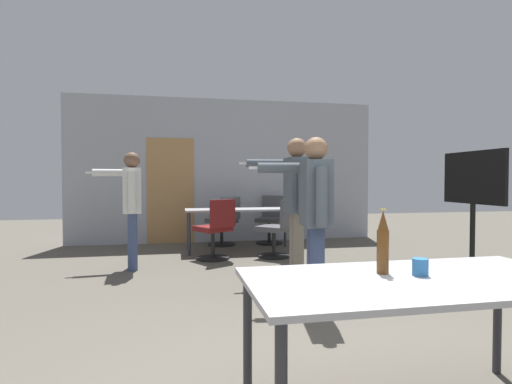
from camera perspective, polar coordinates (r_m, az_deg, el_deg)
name	(u,v)px	position (r m, az deg, el deg)	size (l,w,h in m)	color
back_wall	(225,171)	(8.06, -4.46, 2.99)	(6.13, 0.12, 2.85)	#A3A8B2
conference_table_near	(417,291)	(2.24, 22.05, -12.95)	(1.74, 0.84, 0.74)	#A8A8AD
conference_table_far	(240,213)	(6.96, -2.27, -2.97)	(1.90, 0.67, 0.74)	#A8A8AD
tv_screen	(473,202)	(5.48, 28.60, -1.31)	(0.44, 1.00, 1.58)	black
person_right_polo	(131,199)	(5.75, -17.41, -0.97)	(0.78, 0.62, 1.62)	#3D4C75
person_left_plaid	(296,195)	(4.78, 5.67, -0.48)	(0.78, 0.65, 1.73)	slate
person_center_tall	(314,206)	(3.84, 8.32, -2.03)	(0.74, 0.73, 1.64)	#3D4C75
office_chair_far_right	(278,231)	(6.38, 3.19, -5.54)	(0.69, 0.68, 0.92)	black
office_chair_far_left	(224,223)	(7.54, -4.57, -4.40)	(0.66, 0.68, 0.92)	black
office_chair_near_pushed	(270,221)	(7.82, 2.05, -4.18)	(0.65, 0.67, 0.92)	black
office_chair_side_rolled	(216,231)	(6.21, -5.78, -5.61)	(0.65, 0.67, 0.94)	black
beer_bottle	(383,243)	(2.23, 17.67, -6.99)	(0.06, 0.06, 0.34)	#563314
drink_cup	(420,267)	(2.26, 22.41, -9.89)	(0.08, 0.08, 0.09)	#2866A3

